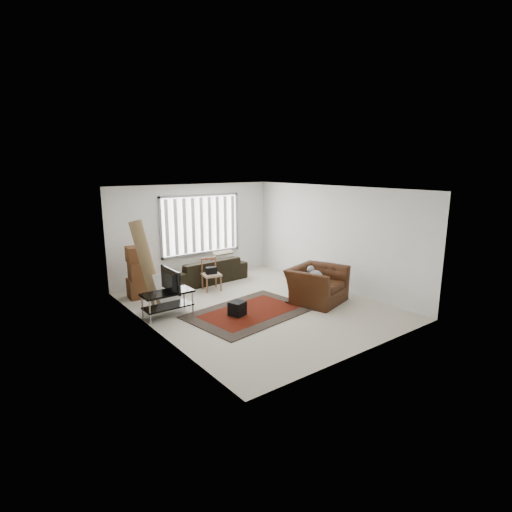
% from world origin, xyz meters
% --- Properties ---
extents(room, '(6.00, 6.02, 2.71)m').
position_xyz_m(room, '(0.03, 0.51, 1.76)').
color(room, beige).
rests_on(room, ground).
extents(persian_rug, '(2.89, 2.13, 0.02)m').
position_xyz_m(persian_rug, '(-0.42, -0.26, 0.01)').
color(persian_rug, black).
rests_on(persian_rug, ground).
extents(tv_stand, '(1.09, 0.49, 0.55)m').
position_xyz_m(tv_stand, '(-1.95, 0.66, 0.39)').
color(tv_stand, black).
rests_on(tv_stand, ground).
extents(tv, '(0.11, 0.89, 0.51)m').
position_xyz_m(tv, '(-1.95, 0.66, 0.80)').
color(tv, black).
rests_on(tv, tv_stand).
extents(subwoofer, '(0.39, 0.39, 0.30)m').
position_xyz_m(subwoofer, '(-0.76, -0.26, 0.17)').
color(subwoofer, black).
rests_on(subwoofer, persian_rug).
extents(moving_boxes, '(0.57, 0.54, 1.28)m').
position_xyz_m(moving_boxes, '(-1.98, 2.25, 0.60)').
color(moving_boxes, brown).
rests_on(moving_boxes, ground).
extents(white_flatpack, '(0.64, 0.37, 0.77)m').
position_xyz_m(white_flatpack, '(-1.69, 1.28, 0.39)').
color(white_flatpack, silver).
rests_on(white_flatpack, ground).
extents(rolled_rug, '(0.66, 0.86, 2.01)m').
position_xyz_m(rolled_rug, '(-2.01, 1.59, 1.00)').
color(rolled_rug, brown).
rests_on(rolled_rug, ground).
extents(sofa, '(2.32, 1.10, 0.87)m').
position_xyz_m(sofa, '(0.05, 2.45, 0.44)').
color(sofa, black).
rests_on(sofa, ground).
extents(side_chair, '(0.53, 0.53, 0.84)m').
position_xyz_m(side_chair, '(-0.24, 1.70, 0.46)').
color(side_chair, '#9B7F66').
rests_on(side_chair, ground).
extents(armchair, '(1.57, 1.46, 0.96)m').
position_xyz_m(armchair, '(1.31, -0.61, 0.48)').
color(armchair, '#381B0B').
rests_on(armchair, ground).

